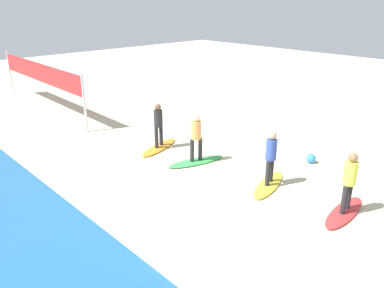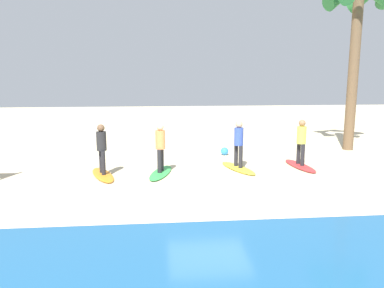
{
  "view_description": "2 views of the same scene",
  "coord_description": "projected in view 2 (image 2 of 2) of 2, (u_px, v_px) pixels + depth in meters",
  "views": [
    {
      "loc": [
        -7.32,
        6.91,
        5.34
      ],
      "look_at": [
        0.96,
        -0.87,
        0.99
      ],
      "focal_mm": 36.05,
      "sensor_mm": 36.0,
      "label": 1
    },
    {
      "loc": [
        1.58,
        11.05,
        3.3
      ],
      "look_at": [
        0.38,
        -1.46,
        1.02
      ],
      "focal_mm": 35.69,
      "sensor_mm": 36.0,
      "label": 2
    }
  ],
  "objects": [
    {
      "name": "ground_plane",
      "position": [
        209.0,
        185.0,
        11.56
      ],
      "size": [
        60.0,
        60.0,
        0.0
      ],
      "primitive_type": "plane",
      "color": "beige"
    },
    {
      "name": "surfboard_red",
      "position": [
        300.0,
        166.0,
        13.9
      ],
      "size": [
        0.77,
        2.15,
        0.09
      ],
      "primitive_type": "ellipsoid",
      "rotation": [
        0.0,
        0.0,
        1.67
      ],
      "color": "red",
      "rests_on": "ground"
    },
    {
      "name": "surfer_red",
      "position": [
        301.0,
        139.0,
        13.72
      ],
      "size": [
        0.32,
        0.46,
        1.64
      ],
      "color": "#232328",
      "rests_on": "surfboard_red"
    },
    {
      "name": "surfboard_yellow",
      "position": [
        238.0,
        168.0,
        13.54
      ],
      "size": [
        1.18,
        2.17,
        0.09
      ],
      "primitive_type": "ellipsoid",
      "rotation": [
        0.0,
        0.0,
        1.88
      ],
      "color": "yellow",
      "rests_on": "ground"
    },
    {
      "name": "surfer_yellow",
      "position": [
        239.0,
        141.0,
        13.37
      ],
      "size": [
        0.32,
        0.44,
        1.64
      ],
      "color": "#232328",
      "rests_on": "surfboard_yellow"
    },
    {
      "name": "surfboard_green",
      "position": [
        161.0,
        173.0,
        12.9
      ],
      "size": [
        1.08,
        2.17,
        0.09
      ],
      "primitive_type": "ellipsoid",
      "rotation": [
        0.0,
        0.0,
        1.31
      ],
      "color": "green",
      "rests_on": "ground"
    },
    {
      "name": "surfer_green",
      "position": [
        160.0,
        144.0,
        12.73
      ],
      "size": [
        0.32,
        0.45,
        1.64
      ],
      "color": "#232328",
      "rests_on": "surfboard_green"
    },
    {
      "name": "surfboard_orange",
      "position": [
        103.0,
        175.0,
        12.63
      ],
      "size": [
        1.21,
        2.17,
        0.09
      ],
      "primitive_type": "ellipsoid",
      "rotation": [
        0.0,
        0.0,
        1.9
      ],
      "color": "orange",
      "rests_on": "ground"
    },
    {
      "name": "surfer_orange",
      "position": [
        102.0,
        145.0,
        12.45
      ],
      "size": [
        0.32,
        0.44,
        1.64
      ],
      "color": "#232328",
      "rests_on": "surfboard_orange"
    },
    {
      "name": "palm_tree",
      "position": [
        358.0,
        11.0,
        16.12
      ],
      "size": [
        2.88,
        3.03,
        7.43
      ],
      "color": "brown",
      "rests_on": "ground"
    },
    {
      "name": "beach_ball",
      "position": [
        225.0,
        151.0,
        15.94
      ],
      "size": [
        0.33,
        0.33,
        0.33
      ],
      "primitive_type": "sphere",
      "color": "#338CE5",
      "rests_on": "ground"
    }
  ]
}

